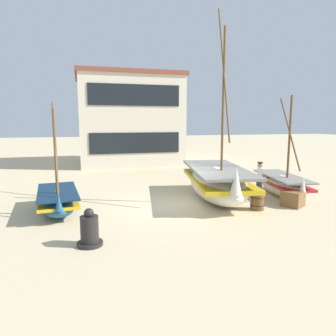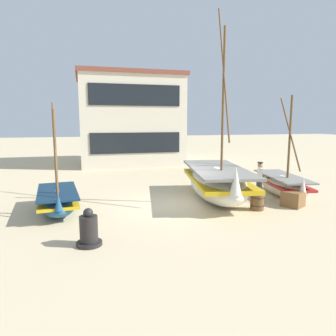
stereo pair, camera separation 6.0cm
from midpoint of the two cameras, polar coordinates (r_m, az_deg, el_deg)
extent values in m
plane|color=#CCB78E|center=(12.91, 1.07, -6.80)|extent=(120.00, 120.00, 0.00)
ellipsoid|color=silver|center=(15.37, 20.09, -3.03)|extent=(2.01, 4.04, 0.94)
cube|color=red|center=(15.34, 20.11, -2.60)|extent=(2.00, 3.89, 0.11)
cube|color=gray|center=(15.29, 20.18, -1.44)|extent=(2.04, 3.97, 0.07)
cone|color=silver|center=(13.67, 23.46, -2.80)|extent=(0.31, 0.31, 0.66)
cylinder|color=brown|center=(14.67, 21.32, 4.78)|extent=(0.10, 0.10, 3.89)
cylinder|color=brown|center=(14.65, 21.39, 6.08)|extent=(0.48, 2.19, 3.13)
cube|color=brown|center=(15.56, 19.71, -1.63)|extent=(1.26, 0.39, 0.06)
ellipsoid|color=silver|center=(13.82, 8.85, -2.84)|extent=(3.19, 5.97, 1.43)
cube|color=gold|center=(13.78, 8.87, -2.11)|extent=(3.17, 5.76, 0.17)
cube|color=gray|center=(13.70, 8.91, -0.15)|extent=(3.23, 5.88, 0.10)
cone|color=silver|center=(11.12, 12.25, -2.35)|extent=(0.51, 0.51, 1.00)
cylinder|color=brown|center=(12.87, 9.96, 11.22)|extent=(0.10, 0.10, 6.09)
cylinder|color=brown|center=(13.00, 10.11, 16.97)|extent=(0.48, 2.19, 5.46)
cube|color=brown|center=(14.13, 8.49, -0.52)|extent=(2.05, 0.54, 0.06)
ellipsoid|color=#23517A|center=(12.53, -19.72, -5.81)|extent=(1.66, 3.53, 0.84)
cube|color=gold|center=(12.50, -19.75, -5.34)|extent=(1.67, 3.40, 0.10)
cube|color=#132C43|center=(12.44, -19.81, -4.08)|extent=(1.70, 3.47, 0.06)
cone|color=#23517A|center=(10.84, -19.61, -5.94)|extent=(0.30, 0.30, 0.59)
cylinder|color=brown|center=(11.80, -20.11, 2.20)|extent=(0.10, 0.10, 3.26)
cylinder|color=brown|center=(11.77, -20.18, 3.56)|extent=(0.20, 1.45, 3.23)
cube|color=brown|center=(12.71, -19.82, -4.24)|extent=(1.30, 0.28, 0.06)
cylinder|color=#33333D|center=(14.18, 16.27, -3.91)|extent=(0.26, 0.26, 0.88)
cube|color=silver|center=(14.05, 16.39, -1.08)|extent=(0.37, 0.42, 0.54)
sphere|color=#A87A56|center=(13.99, 16.46, 0.49)|extent=(0.22, 0.22, 0.22)
cylinder|color=#2D2823|center=(13.98, 16.48, 0.98)|extent=(0.24, 0.24, 0.05)
cylinder|color=black|center=(9.16, -14.33, -13.31)|extent=(0.71, 0.71, 0.10)
cylinder|color=black|center=(9.02, -14.43, -10.83)|extent=(0.50, 0.50, 0.74)
sphere|color=black|center=(8.88, -14.54, -8.04)|extent=(0.28, 0.28, 0.28)
cylinder|color=brown|center=(12.64, 15.97, -5.83)|extent=(0.52, 0.52, 0.70)
torus|color=black|center=(12.60, 16.00, -5.16)|extent=(0.56, 0.56, 0.03)
torus|color=black|center=(12.68, 15.94, -6.51)|extent=(0.56, 0.56, 0.03)
cube|color=brown|center=(13.62, 21.87, -5.26)|extent=(1.02, 1.02, 0.62)
cube|color=beige|center=(25.84, -7.34, 8.47)|extent=(7.80, 6.44, 6.80)
cube|color=brown|center=(26.08, -7.49, 16.30)|extent=(8.11, 6.70, 0.30)
cube|color=black|center=(22.69, -6.05, 4.61)|extent=(6.55, 0.06, 1.50)
cube|color=black|center=(22.71, -6.19, 13.21)|extent=(6.55, 0.06, 1.50)
camera|label=1|loc=(0.03, -90.13, -0.02)|focal=33.14mm
camera|label=2|loc=(0.03, 89.87, 0.02)|focal=33.14mm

